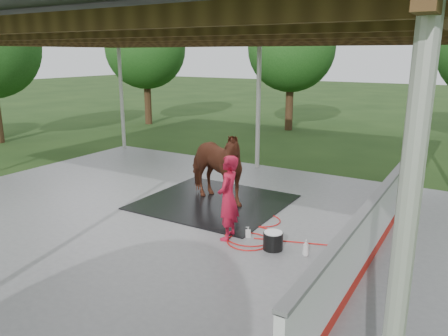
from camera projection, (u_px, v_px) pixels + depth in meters
The scene contains 12 objects.
ground at pixel (165, 213), 10.04m from camera, with size 100.00×100.00×0.00m, color #1E3814.
concrete_slab at pixel (165, 212), 10.03m from camera, with size 12.00×10.00×0.05m, color slate.
pavilion_structure at pixel (158, 33), 9.03m from camera, with size 12.60×10.60×4.05m.
dasher_board at pixel (372, 229), 7.60m from camera, with size 0.16×8.00×1.15m.
tree_belt at pixel (195, 43), 9.67m from camera, with size 28.00×28.00×5.80m.
rubber_mat at pixel (214, 202), 10.62m from camera, with size 3.30×3.09×0.02m, color black.
horse at pixel (213, 166), 10.39m from camera, with size 0.97×2.12×1.79m, color brown.
handler at pixel (228, 198), 8.37m from camera, with size 0.61×0.40×1.66m, color #AB122D.
wash_bucket at pixel (273, 240), 8.04m from camera, with size 0.37×0.37×0.34m.
soap_bottle_a at pixel (306, 248), 7.79m from camera, with size 0.12×0.12×0.30m, color silver.
soap_bottle_b at pixel (248, 232), 8.59m from camera, with size 0.10×0.10×0.22m, color #338CD8.
hose_coil at pixel (254, 233), 8.77m from camera, with size 2.03×1.93×0.02m.
Camera 1 is at (6.02, -7.40, 3.56)m, focal length 35.00 mm.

